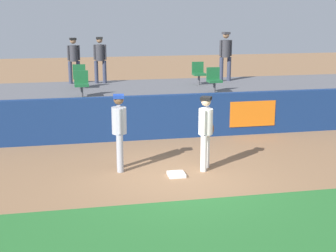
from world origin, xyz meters
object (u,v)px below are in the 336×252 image
spectator_casual (100,57)px  seat_front_left (81,82)px  player_runner_visitor (119,127)px  seat_back_left (79,75)px  spectator_capped (74,57)px  player_fielder_home (206,128)px  spectator_hooded (226,53)px  first_base (176,174)px  seat_back_right (198,72)px  seat_front_right (214,79)px

spectator_casual → seat_front_left: bearing=82.5°
player_runner_visitor → seat_back_left: (-0.77, 6.03, 0.50)m
player_runner_visitor → spectator_capped: size_ratio=1.11×
player_fielder_home → spectator_hooded: spectator_hooded is taller
first_base → seat_back_left: size_ratio=0.48×
seat_back_right → spectator_casual: bearing=162.9°
seat_back_left → spectator_capped: spectator_capped is taller
player_runner_visitor → spectator_hooded: size_ratio=1.00×
seat_front_right → player_fielder_home: bearing=-108.9°
player_fielder_home → seat_back_left: seat_back_left is taller
spectator_hooded → spectator_capped: bearing=-14.5°
first_base → player_runner_visitor: bearing=149.6°
seat_front_right → seat_back_left: bearing=157.9°
player_runner_visitor → first_base: bearing=64.0°
first_base → seat_front_right: seat_front_right is taller
player_fielder_home → seat_back_right: size_ratio=2.19×
seat_back_right → player_fielder_home: bearing=-103.3°
player_fielder_home → seat_back_left: size_ratio=2.19×
player_fielder_home → seat_back_right: bearing=-165.0°
seat_front_right → player_runner_visitor: bearing=-130.9°
seat_back_left → spectator_hooded: 5.72m
spectator_capped → seat_front_left: bearing=83.2°
player_runner_visitor → seat_back_left: seat_back_left is taller
spectator_casual → seat_back_left: bearing=61.1°
first_base → seat_front_right: size_ratio=0.48×
seat_front_right → spectator_capped: (-4.59, 3.02, 0.52)m
seat_front_left → spectator_casual: bearing=74.4°
spectator_hooded → spectator_casual: (-4.82, 0.39, -0.09)m
player_runner_visitor → seat_front_left: bearing=-165.5°
player_runner_visitor → spectator_hooded: bearing=148.4°
player_fielder_home → seat_front_left: size_ratio=2.19×
spectator_hooded → spectator_capped: size_ratio=1.11×
seat_back_right → spectator_hooded: bearing=28.9°
seat_front_left → spectator_hooded: spectator_hooded is taller
seat_back_right → spectator_hooded: (1.27, 0.70, 0.63)m
spectator_capped → first_base: bearing=95.4°
seat_front_left → seat_front_right: same height
spectator_capped → seat_back_left: bearing=87.2°
first_base → spectator_casual: bearing=98.8°
spectator_capped → spectator_hooded: bearing=164.9°
first_base → player_runner_visitor: (-1.27, 0.74, 1.06)m
seat_back_left → spectator_hooded: size_ratio=0.44×
seat_back_right → spectator_capped: 4.72m
player_fielder_home → spectator_capped: 8.26m
player_fielder_home → spectator_casual: bearing=-136.4°
seat_back_right → seat_front_right: 1.80m
spectator_hooded → seat_back_right: bearing=19.5°
seat_front_left → spectator_capped: spectator_capped is taller
first_base → seat_front_left: size_ratio=0.48×
seat_front_left → spectator_casual: 3.05m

